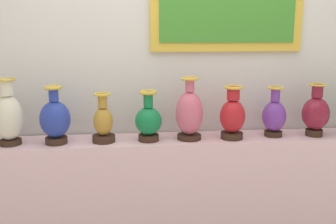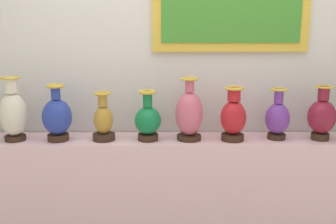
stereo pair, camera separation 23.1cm
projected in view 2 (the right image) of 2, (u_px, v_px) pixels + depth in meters
The scene contains 10 objects.
display_shelf at pixel (168, 206), 2.58m from camera, with size 3.03×0.32×0.98m, color beige.
back_wall at pixel (169, 79), 2.62m from camera, with size 5.00×0.14×2.67m.
vase_ivory at pixel (13, 113), 2.40m from camera, with size 0.17×0.17×0.42m.
vase_cobalt at pixel (57, 117), 2.40m from camera, with size 0.19×0.19×0.37m.
vase_ochre at pixel (103, 121), 2.42m from camera, with size 0.15×0.15×0.32m.
vase_emerald at pixel (148, 120), 2.41m from camera, with size 0.17×0.17×0.33m.
vase_rose at pixel (189, 114), 2.42m from camera, with size 0.18×0.18×0.41m.
vase_crimson at pixel (233, 117), 2.41m from camera, with size 0.17×0.17×0.35m.
vase_violet at pixel (277, 118), 2.44m from camera, with size 0.16×0.16×0.34m.
vase_burgundy at pixel (322, 116), 2.42m from camera, with size 0.18×0.18×0.36m.
Camera 2 is at (-0.02, -2.39, 1.66)m, focal length 39.86 mm.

